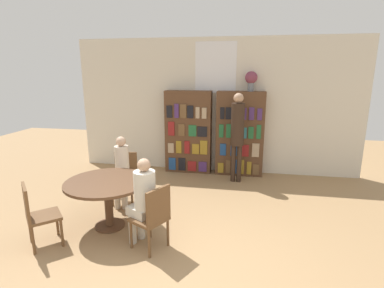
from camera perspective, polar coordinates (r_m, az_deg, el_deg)
The scene contains 12 objects.
ground_plane at distance 3.66m, azimuth -3.35°, elevation -24.76°, with size 16.00×16.00×0.00m, color #9E7A51.
wall_back at distance 6.84m, azimuth 4.42°, elevation 7.19°, with size 6.40×0.07×3.00m.
bookshelf_left at distance 6.82m, azimuth -0.69°, elevation 2.28°, with size 1.04×0.34×1.86m.
bookshelf_right at distance 6.70m, azimuth 9.09°, elevation 1.90°, with size 1.04×0.34×1.86m.
flower_vase at distance 6.57m, azimuth 11.21°, elevation 12.09°, with size 0.26×0.26×0.42m.
reading_table at distance 4.59m, azimuth -15.79°, elevation -8.17°, with size 1.22×1.22×0.73m.
chair_near_camera at distance 4.48m, azimuth -27.48°, elevation -11.53°, with size 0.57×0.57×0.88m.
chair_left_side at distance 5.48m, azimuth -12.63°, elevation -5.75°, with size 0.45×0.45×0.88m.
chair_far_side at distance 3.97m, azimuth -7.41°, elevation -13.30°, with size 0.54×0.54×0.88m.
seated_reader_left at distance 5.25m, azimuth -13.26°, elevation -4.49°, with size 0.28×0.37×1.21m.
seated_reader_right at distance 4.00m, azimuth -9.30°, elevation -9.88°, with size 0.42×0.40×1.21m.
librarian_standing at distance 6.17m, azimuth 8.66°, elevation 2.82°, with size 0.27×0.54×1.86m.
Camera 1 is at (0.71, -2.78, 2.28)m, focal length 28.00 mm.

